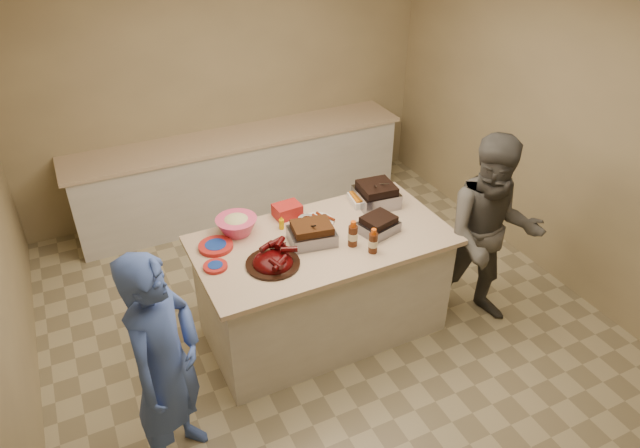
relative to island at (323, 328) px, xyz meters
name	(u,v)px	position (x,y,z in m)	size (l,w,h in m)	color
room	(331,331)	(0.05, -0.06, 0.00)	(4.50, 5.00, 2.70)	tan
back_counter	(241,174)	(0.05, 2.14, 0.45)	(3.60, 0.64, 0.90)	beige
island	(323,328)	(0.00, 0.00, 0.00)	(1.95, 1.03, 0.92)	beige
rib_platter	(273,265)	(-0.47, -0.15, 0.92)	(0.39, 0.39, 0.16)	#450405
pulled_pork_tray	(312,242)	(-0.09, -0.01, 0.92)	(0.34, 0.26, 0.10)	#47230F
brisket_tray	(378,232)	(0.42, -0.10, 0.92)	(0.28, 0.23, 0.08)	black
roasting_pan	(376,204)	(0.62, 0.27, 0.92)	(0.32, 0.32, 0.13)	gray
coleslaw_bowl	(237,233)	(-0.56, 0.35, 0.92)	(0.32, 0.32, 0.22)	#DC436B
sausage_plate	(317,222)	(0.06, 0.23, 0.92)	(0.27, 0.27, 0.04)	silver
mac_cheese_dish	(367,202)	(0.58, 0.33, 0.92)	(0.29, 0.21, 0.08)	orange
bbq_bottle_a	(373,252)	(0.25, -0.32, 0.92)	(0.07, 0.07, 0.20)	#431D0C
bbq_bottle_b	(352,245)	(0.16, -0.18, 0.92)	(0.07, 0.07, 0.21)	#431D0C
mustard_bottle	(282,229)	(-0.23, 0.26, 0.92)	(0.04, 0.04, 0.11)	#DFA802
sauce_bowl	(307,223)	(-0.02, 0.25, 0.92)	(0.14, 0.04, 0.14)	silver
plate_stack_large	(216,248)	(-0.77, 0.23, 0.92)	(0.26, 0.26, 0.03)	#A91D1A
plate_stack_small	(216,268)	(-0.85, -0.01, 0.92)	(0.17, 0.17, 0.02)	#A91D1A
plastic_cup	(227,232)	(-0.63, 0.40, 0.92)	(0.11, 0.10, 0.11)	#A5650C
basket_stack	(287,216)	(-0.12, 0.41, 0.92)	(0.21, 0.16, 0.11)	#A91D1A
guest_gray	(475,315)	(1.27, -0.42, 0.00)	(0.82, 1.68, 0.64)	#53514C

